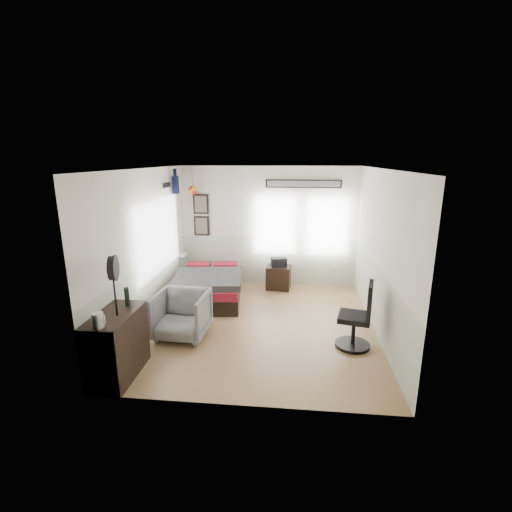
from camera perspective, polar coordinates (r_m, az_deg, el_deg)
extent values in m
cube|color=olive|center=(6.71, 0.51, -10.48)|extent=(4.00, 4.50, 0.01)
cube|color=silver|center=(8.45, 1.98, 4.51)|extent=(4.00, 0.02, 2.70)
cube|color=silver|center=(4.12, -2.43, -6.81)|extent=(4.00, 0.02, 2.70)
cube|color=silver|center=(6.74, -16.67, 1.20)|extent=(0.02, 4.50, 2.70)
cube|color=silver|center=(6.39, 18.69, 0.31)|extent=(0.02, 4.50, 2.70)
cube|color=white|center=(6.07, 0.57, 13.27)|extent=(4.00, 4.50, 0.02)
cube|color=#B7C1A2|center=(8.62, 1.92, -0.73)|extent=(4.00, 0.01, 1.10)
cube|color=#B7C1A2|center=(6.96, -16.12, -5.21)|extent=(0.01, 4.50, 1.10)
cube|color=#B7C1A2|center=(6.62, 18.05, -6.39)|extent=(0.01, 4.50, 1.10)
cube|color=silver|center=(7.20, -14.79, 3.01)|extent=(0.03, 2.20, 1.35)
cube|color=silver|center=(8.39, 2.99, 4.78)|extent=(0.95, 0.03, 1.30)
cube|color=silver|center=(8.41, 10.86, 4.56)|extent=(0.95, 0.03, 1.30)
cube|color=black|center=(8.65, -8.37, 4.62)|extent=(0.35, 0.03, 0.45)
cube|color=black|center=(8.58, -8.49, 7.90)|extent=(0.35, 0.03, 0.45)
cube|color=#7F7259|center=(8.64, -8.39, 4.60)|extent=(0.27, 0.01, 0.37)
cube|color=#7F7259|center=(8.56, -8.52, 7.89)|extent=(0.27, 0.01, 0.37)
cube|color=black|center=(8.27, 7.30, 10.96)|extent=(1.65, 0.03, 0.18)
cube|color=gray|center=(8.26, 7.31, 10.95)|extent=(1.58, 0.01, 0.13)
cube|color=white|center=(7.64, -13.70, 10.57)|extent=(0.02, 0.48, 0.14)
sphere|color=red|center=(8.32, -9.71, 9.92)|extent=(0.20, 0.20, 0.20)
cube|color=black|center=(7.83, -7.18, -5.61)|extent=(1.47, 1.95, 0.29)
cube|color=#A42330|center=(7.75, -7.23, -4.04)|extent=(1.43, 1.90, 0.16)
cube|color=#454444|center=(7.52, -7.61, -3.48)|extent=(1.47, 1.41, 0.13)
cube|color=#A42330|center=(8.45, -8.14, -1.43)|extent=(0.53, 0.36, 0.13)
cube|color=#A42330|center=(8.33, -4.14, -1.56)|extent=(0.53, 0.36, 0.13)
cube|color=black|center=(5.41, -20.59, -12.73)|extent=(0.48, 1.00, 0.90)
imported|color=gray|center=(6.26, -11.35, -8.85)|extent=(0.86, 0.88, 0.77)
cube|color=black|center=(8.36, 3.49, -3.32)|extent=(0.56, 0.47, 0.52)
cylinder|color=black|center=(6.17, 14.60, -13.09)|extent=(0.54, 0.54, 0.05)
cylinder|color=black|center=(6.07, 14.75, -11.15)|extent=(0.06, 0.06, 0.41)
cube|color=black|center=(5.97, 14.90, -9.11)|extent=(0.57, 0.57, 0.08)
cube|color=black|center=(5.85, 17.12, -6.51)|extent=(0.16, 0.44, 0.54)
cylinder|color=silver|center=(4.88, -23.19, -9.04)|extent=(0.14, 0.14, 0.18)
cube|color=silver|center=(4.84, -22.33, -9.03)|extent=(0.02, 0.02, 0.11)
cylinder|color=black|center=(5.40, -19.24, -5.92)|extent=(0.07, 0.07, 0.26)
cylinder|color=black|center=(5.07, -20.90, -5.30)|extent=(0.02, 0.02, 0.62)
cylinder|color=black|center=(4.97, -21.25, -1.73)|extent=(0.13, 0.31, 0.31)
cylinder|color=black|center=(4.95, -20.82, -1.75)|extent=(0.10, 0.32, 0.33)
cube|color=black|center=(8.25, 3.53, -0.94)|extent=(0.38, 0.29, 0.20)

